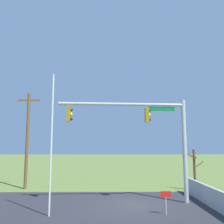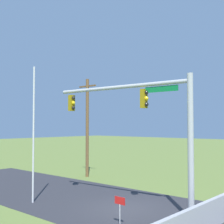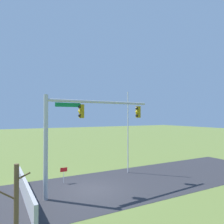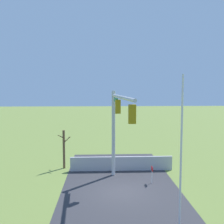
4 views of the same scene
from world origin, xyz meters
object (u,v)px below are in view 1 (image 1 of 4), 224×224
Objects in this scene: flagpole at (51,143)px; signal_mast at (150,128)px; bare_tree at (195,169)px; open_sign at (166,197)px; utility_pole at (27,138)px.

signal_mast is at bearing 25.22° from flagpole.
bare_tree is 7.96m from open_sign.
signal_mast is 1.11× the size of flagpole.
open_sign is at bearing -120.07° from bare_tree.
flagpole is 2.30× the size of bare_tree.
signal_mast is 6.47m from flagpole.
open_sign is at bearing -82.00° from signal_mast.
open_sign is (0.36, -2.54, -3.85)m from signal_mast.
flagpole reaches higher than open_sign.
bare_tree is (14.07, -0.94, -2.54)m from utility_pole.
utility_pole is 6.70× the size of open_sign.
flagpole is at bearing -154.78° from signal_mast.
utility_pole is (-3.95, 7.98, 0.46)m from flagpole.
flagpole is 8.91m from utility_pole.
flagpole is at bearing -63.66° from utility_pole.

